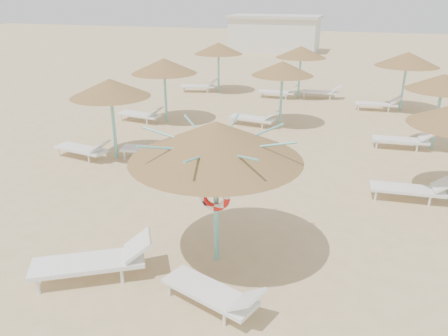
% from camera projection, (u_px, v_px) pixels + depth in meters
% --- Properties ---
extents(ground, '(120.00, 120.00, 0.00)m').
position_uv_depth(ground, '(209.00, 266.00, 8.97)').
color(ground, tan).
rests_on(ground, ground).
extents(main_palapa, '(3.35, 3.35, 3.00)m').
position_uv_depth(main_palapa, '(216.00, 141.00, 8.22)').
color(main_palapa, '#71C4BE').
rests_on(main_palapa, ground).
extents(lounger_main_a, '(2.34, 1.75, 0.84)m').
position_uv_depth(lounger_main_a, '(96.00, 260.00, 8.45)').
color(lounger_main_a, white).
rests_on(lounger_main_a, ground).
extents(lounger_main_b, '(2.02, 1.19, 0.70)m').
position_uv_depth(lounger_main_b, '(215.00, 293.00, 7.63)').
color(lounger_main_b, white).
rests_on(lounger_main_b, ground).
extents(palapa_field, '(14.82, 13.88, 2.72)m').
position_uv_depth(palapa_field, '(293.00, 70.00, 17.71)').
color(palapa_field, '#71C4BE').
rests_on(palapa_field, ground).
extents(service_hut, '(8.40, 4.40, 3.25)m').
position_uv_depth(service_hut, '(275.00, 33.00, 40.95)').
color(service_hut, silver).
rests_on(service_hut, ground).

